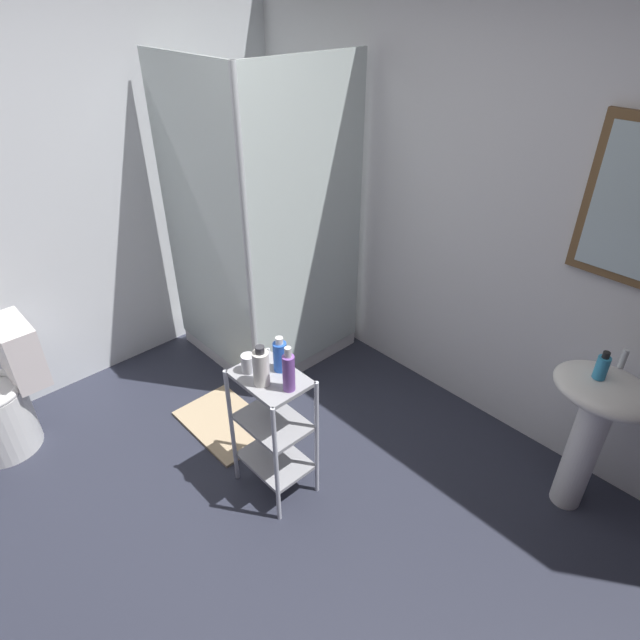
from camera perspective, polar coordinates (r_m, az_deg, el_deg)
The scene contains 14 objects.
ground_plane at distance 2.78m, azimuth -10.33°, elevation -24.40°, with size 4.20×4.20×0.02m, color #292B39.
wall_back at distance 3.06m, azimuth 17.47°, elevation 11.18°, with size 4.20×0.14×2.50m.
wall_left at distance 3.47m, azimuth -30.27°, elevation 10.64°, with size 0.10×4.20×2.50m, color silver.
shower_stall at distance 3.67m, azimuth -6.01°, elevation 2.45°, with size 0.92×0.92×2.00m.
pedestal_sink at distance 2.83m, azimuth 27.47°, elevation -9.26°, with size 0.46×0.37×0.81m.
sink_faucet at distance 2.77m, azimuth 29.86°, elevation -3.62°, with size 0.03×0.03×0.10m, color silver.
toilet at distance 3.50m, azimuth -30.97°, elevation -7.44°, with size 0.37×0.49×0.76m.
storage_cart at distance 2.70m, azimuth -5.07°, elevation -11.11°, with size 0.38×0.28×0.74m.
hand_soap_bottle at distance 2.65m, azimuth 28.07°, elevation -4.47°, with size 0.06×0.06×0.14m.
shampoo_bottle_blue at distance 2.49m, azimuth -4.33°, elevation -3.85°, with size 0.07×0.07×0.18m.
conditioner_bottle_purple at distance 2.36m, azimuth -3.39°, elevation -5.57°, with size 0.06×0.06×0.23m.
lotion_bottle_white at distance 2.41m, azimuth -6.36°, elevation -5.08°, with size 0.08×0.08×0.21m.
rinse_cup at distance 2.52m, azimuth -7.72°, elevation -4.64°, with size 0.07×0.07×0.09m, color silver.
bath_mat at distance 3.37m, azimuth -10.12°, elevation -10.82°, with size 0.60×0.40×0.02m, color tan.
Camera 1 is at (1.39, -0.68, 2.30)m, focal length 29.74 mm.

